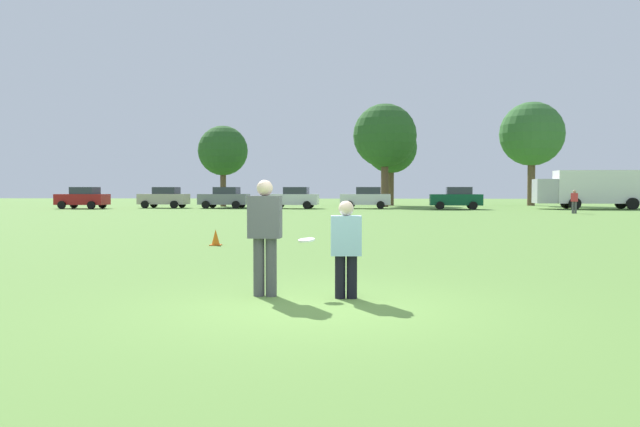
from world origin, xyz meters
The scene contains 17 objects.
ground_plane centered at (0.00, 0.00, 0.00)m, with size 197.60×197.60×0.00m, color #608C3D.
player_thrower centered at (-0.92, 0.85, 1.03)m, with size 0.52×0.31×1.82m.
player_defender centered at (0.36, 0.73, 0.83)m, with size 0.48×0.29×1.50m.
frisbee centered at (-0.28, 1.07, 0.87)m, with size 0.27×0.27×0.08m.
traffic_cone centered at (-3.73, 9.61, 0.23)m, with size 0.32×0.32×0.48m.
parked_car_near_left centered at (-22.86, 43.21, 0.92)m, with size 4.30×2.42×1.82m.
parked_car_mid_left centered at (-16.59, 45.49, 0.92)m, with size 4.30×2.42×1.82m.
parked_car_center centered at (-11.13, 44.85, 0.92)m, with size 4.30×2.42×1.82m.
parked_car_mid_right centered at (-5.13, 44.65, 0.92)m, with size 4.30×2.42×1.82m.
parked_car_near_right centered at (0.98, 45.12, 0.92)m, with size 4.30×2.42×1.82m.
parked_car_far_right centered at (8.32, 43.58, 0.92)m, with size 4.30×2.42×1.82m.
box_truck centered at (19.42, 44.80, 1.75)m, with size 8.63×3.35×3.18m.
bystander_far_jogger centered at (14.98, 35.15, 0.90)m, with size 0.50×0.41×1.60m.
tree_west_maple centered at (-12.49, 50.50, 5.24)m, with size 4.69×4.69×7.62m.
tree_center_elm centered at (2.72, 50.34, 6.56)m, with size 5.87×5.87×9.54m.
tree_east_birch centered at (3.50, 55.03, 5.79)m, with size 5.18×5.18×8.41m.
tree_east_oak centered at (17.44, 55.67, 7.08)m, with size 6.34×6.34×10.29m.
Camera 1 is at (0.59, -9.01, 1.69)m, focal length 35.78 mm.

